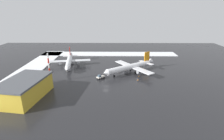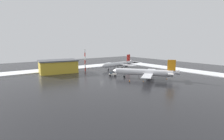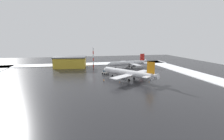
# 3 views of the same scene
# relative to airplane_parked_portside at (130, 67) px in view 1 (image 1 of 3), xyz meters

# --- Properties ---
(ground_plane) EXTENTS (240.00, 240.00, 0.00)m
(ground_plane) POSITION_rel_airplane_parked_portside_xyz_m (19.99, -14.30, -3.75)
(ground_plane) COLOR #232326
(snow_bank_far) EXTENTS (152.00, 16.00, 0.40)m
(snow_bank_far) POSITION_rel_airplane_parked_portside_xyz_m (19.99, -64.30, -3.55)
(snow_bank_far) COLOR white
(snow_bank_far) RESTS_ON ground_plane
(snow_bank_left) EXTENTS (14.00, 116.00, 0.40)m
(snow_bank_left) POSITION_rel_airplane_parked_portside_xyz_m (-47.01, -14.30, -3.55)
(snow_bank_left) COLOR white
(snow_bank_left) RESTS_ON ground_plane
(airplane_parked_portside) EXTENTS (28.34, 32.89, 11.34)m
(airplane_parked_portside) POSITION_rel_airplane_parked_portside_xyz_m (0.00, 0.00, 0.00)
(airplane_parked_portside) COLOR white
(airplane_parked_portside) RESTS_ON ground_plane
(airplane_foreground_jet) EXTENTS (35.26, 29.45, 10.51)m
(airplane_foreground_jet) POSITION_rel_airplane_parked_portside_xyz_m (-12.96, -40.92, -0.28)
(airplane_foreground_jet) COLOR silver
(airplane_foreground_jet) RESTS_ON ground_plane
(pushback_tug) EXTENTS (4.67, 4.92, 2.50)m
(pushback_tug) POSITION_rel_airplane_parked_portside_xyz_m (10.20, -17.77, -2.47)
(pushback_tug) COLOR silver
(pushback_tug) RESTS_ON ground_plane
(ground_crew_by_nose_gear) EXTENTS (0.36, 0.36, 1.71)m
(ground_crew_by_nose_gear) POSITION_rel_airplane_parked_portside_xyz_m (14.58, 2.98, -2.78)
(ground_crew_by_nose_gear) COLOR black
(ground_crew_by_nose_gear) RESTS_ON ground_plane
(ground_crew_mid_apron) EXTENTS (0.36, 0.36, 1.71)m
(ground_crew_mid_apron) POSITION_rel_airplane_parked_portside_xyz_m (-2.21, -6.98, -2.78)
(ground_crew_mid_apron) COLOR black
(ground_crew_mid_apron) RESTS_ON ground_plane
(antenna_mast) EXTENTS (0.70, 0.70, 16.03)m
(antenna_mast) POSITION_rel_airplane_parked_portside_xyz_m (14.83, -44.39, 4.27)
(antenna_mast) COLOR red
(antenna_mast) RESTS_ON ground_plane
(cargo_hangar) EXTENTS (26.90, 18.44, 8.80)m
(cargo_hangar) POSITION_rel_airplane_parked_portside_xyz_m (32.85, -49.26, 0.69)
(cargo_hangar) COLOR gold
(cargo_hangar) RESTS_ON ground_plane
(traffic_cone_near_nose) EXTENTS (0.36, 0.36, 0.55)m
(traffic_cone_near_nose) POSITION_rel_airplane_parked_portside_xyz_m (-9.11, 8.16, -3.47)
(traffic_cone_near_nose) COLOR orange
(traffic_cone_near_nose) RESTS_ON ground_plane
(traffic_cone_mid_line) EXTENTS (0.36, 0.36, 0.55)m
(traffic_cone_mid_line) POSITION_rel_airplane_parked_portside_xyz_m (6.21, 4.67, -3.47)
(traffic_cone_mid_line) COLOR orange
(traffic_cone_mid_line) RESTS_ON ground_plane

